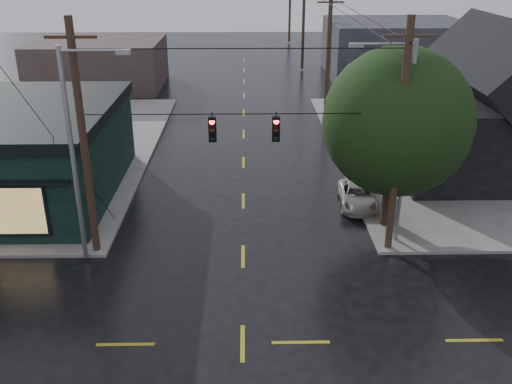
{
  "coord_description": "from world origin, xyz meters",
  "views": [
    {
      "loc": [
        0.16,
        -15.92,
        12.43
      ],
      "look_at": [
        0.57,
        6.03,
        3.06
      ],
      "focal_mm": 40.0,
      "sensor_mm": 36.0,
      "label": 1
    }
  ],
  "objects_px": {
    "corner_tree": "(397,122)",
    "utility_pole_nw": "(97,252)",
    "suv_silver": "(358,196)",
    "utility_pole_ne": "(387,249)"
  },
  "relations": [
    {
      "from": "corner_tree",
      "to": "utility_pole_nw",
      "type": "bearing_deg",
      "value": -170.14
    },
    {
      "from": "utility_pole_nw",
      "to": "suv_silver",
      "type": "height_order",
      "value": "utility_pole_nw"
    },
    {
      "from": "suv_silver",
      "to": "utility_pole_nw",
      "type": "bearing_deg",
      "value": -154.68
    },
    {
      "from": "corner_tree",
      "to": "suv_silver",
      "type": "relative_size",
      "value": 2.14
    },
    {
      "from": "corner_tree",
      "to": "utility_pole_ne",
      "type": "height_order",
      "value": "corner_tree"
    },
    {
      "from": "utility_pole_nw",
      "to": "utility_pole_ne",
      "type": "relative_size",
      "value": 1.0
    },
    {
      "from": "corner_tree",
      "to": "utility_pole_ne",
      "type": "relative_size",
      "value": 0.84
    },
    {
      "from": "utility_pole_nw",
      "to": "corner_tree",
      "type": "bearing_deg",
      "value": 9.86
    },
    {
      "from": "utility_pole_ne",
      "to": "suv_silver",
      "type": "distance_m",
      "value": 4.86
    },
    {
      "from": "corner_tree",
      "to": "suv_silver",
      "type": "height_order",
      "value": "corner_tree"
    }
  ]
}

